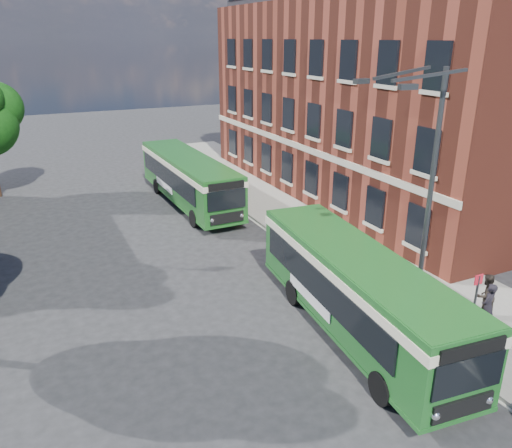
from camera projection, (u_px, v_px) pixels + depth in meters
ground at (270, 319)px, 18.60m from camera, size 120.00×120.00×0.00m
pavement at (316, 222)px, 28.15m from camera, size 6.00×48.00×0.15m
kerb_line at (268, 232)px, 26.95m from camera, size 0.12×48.00×0.01m
brick_office at (381, 85)px, 31.93m from camera, size 12.10×26.00×14.20m
street_lamp at (422, 194)px, 17.17m from camera, size 2.96×2.38×9.00m
bus_stop_sign at (475, 302)px, 16.78m from camera, size 0.35×0.08×2.52m
bus_front at (356, 286)px, 17.20m from camera, size 3.52×11.01×3.02m
bus_rear at (188, 176)px, 30.84m from camera, size 2.87×12.02×3.02m
pedestrian_a at (488, 307)px, 17.41m from camera, size 0.74×0.60×1.77m
pedestrian_b at (485, 296)px, 18.22m from camera, size 0.93×0.78×1.71m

